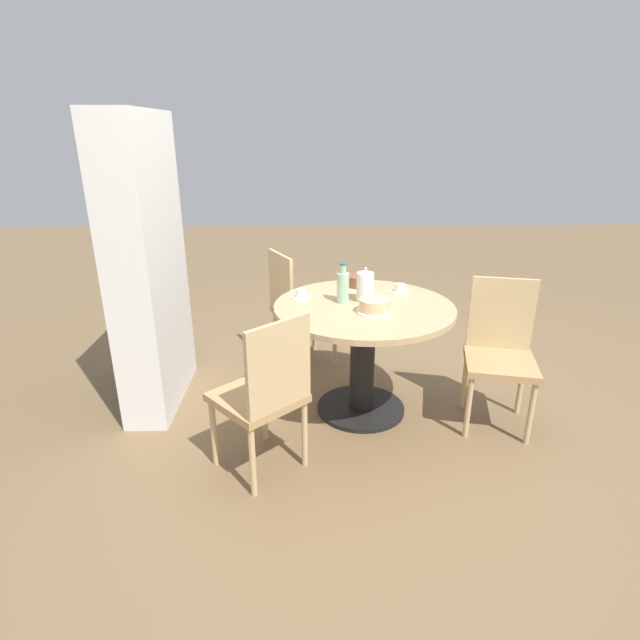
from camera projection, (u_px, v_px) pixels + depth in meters
name	position (u px, v px, depth m)	size (l,w,h in m)	color
ground_plane	(361.00, 410.00, 3.42)	(14.00, 14.00, 0.00)	brown
dining_table	(363.00, 335.00, 3.22)	(1.14, 1.14, 0.76)	black
chair_a	(264.00, 393.00, 2.64)	(0.59, 0.59, 0.93)	tan
chair_b	(500.00, 351.00, 3.14)	(0.50, 0.50, 0.93)	tan
chair_c	(297.00, 306.00, 3.92)	(0.56, 0.56, 0.93)	tan
bookshelf	(152.00, 271.00, 3.26)	(0.88, 0.28, 1.91)	silver
coffee_pot	(365.00, 286.00, 3.18)	(0.11, 0.11, 0.23)	white
water_bottle	(343.00, 287.00, 3.16)	(0.08, 0.08, 0.26)	#99C6A3
cake_main	(375.00, 306.00, 3.00)	(0.21, 0.21, 0.09)	white
cake_second	(359.00, 282.00, 3.47)	(0.20, 0.20, 0.09)	white
cup_a	(301.00, 295.00, 3.27)	(0.13, 0.13, 0.06)	white
cup_b	(400.00, 289.00, 3.38)	(0.13, 0.13, 0.06)	white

